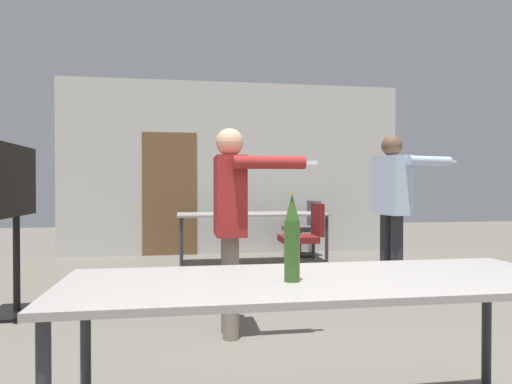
# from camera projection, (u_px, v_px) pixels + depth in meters

# --- Properties ---
(back_wall) EXTENTS (5.82, 0.12, 2.93)m
(back_wall) POSITION_uv_depth(u_px,v_px,m) (233.00, 169.00, 7.82)
(back_wall) COLOR beige
(back_wall) RESTS_ON ground_plane
(conference_table_near) EXTENTS (2.23, 0.78, 0.75)m
(conference_table_near) POSITION_uv_depth(u_px,v_px,m) (319.00, 292.00, 2.01)
(conference_table_near) COLOR gray
(conference_table_near) RESTS_ON ground_plane
(conference_table_far) EXTENTS (2.20, 0.80, 0.75)m
(conference_table_far) POSITION_uv_depth(u_px,v_px,m) (252.00, 217.00, 6.76)
(conference_table_far) COLOR gray
(conference_table_far) RESTS_ON ground_plane
(tv_screen) EXTENTS (0.44, 0.99, 1.53)m
(tv_screen) POSITION_uv_depth(u_px,v_px,m) (16.00, 212.00, 4.10)
(tv_screen) COLOR black
(tv_screen) RESTS_ON ground_plane
(person_center_tall) EXTENTS (0.88, 0.63, 1.72)m
(person_center_tall) POSITION_uv_depth(u_px,v_px,m) (393.00, 196.00, 5.11)
(person_center_tall) COLOR #28282D
(person_center_tall) RESTS_ON ground_plane
(person_right_polo) EXTENTS (0.73, 0.59, 1.60)m
(person_right_polo) POSITION_uv_depth(u_px,v_px,m) (232.00, 211.00, 3.52)
(person_right_polo) COLOR slate
(person_right_polo) RESTS_ON ground_plane
(office_chair_far_left) EXTENTS (0.55, 0.52, 0.93)m
(office_chair_far_left) POSITION_uv_depth(u_px,v_px,m) (304.00, 241.00, 5.91)
(office_chair_far_left) COLOR black
(office_chair_far_left) RESTS_ON ground_plane
(office_chair_near_pushed) EXTENTS (0.58, 0.53, 0.91)m
(office_chair_near_pushed) POSITION_uv_depth(u_px,v_px,m) (304.00, 230.00, 7.57)
(office_chair_near_pushed) COLOR black
(office_chair_near_pushed) RESTS_ON ground_plane
(beer_bottle) EXTENTS (0.07, 0.07, 0.38)m
(beer_bottle) POSITION_uv_depth(u_px,v_px,m) (292.00, 239.00, 1.93)
(beer_bottle) COLOR #2D511E
(beer_bottle) RESTS_ON conference_table_near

